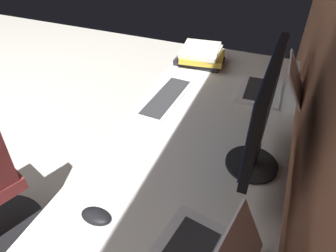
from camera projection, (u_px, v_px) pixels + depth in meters
desk at (180, 185)px, 1.15m from camera, size 2.38×0.74×0.73m
monitor_primary at (263, 112)px, 1.00m from camera, size 0.50×0.20×0.44m
laptop_left at (273, 86)px, 1.53m from camera, size 0.31×0.33×0.20m
keyboard_main at (166, 98)px, 1.51m from camera, size 0.43×0.16×0.02m
mouse_main at (96, 216)px, 0.95m from camera, size 0.06×0.10×0.03m
book_stack_near at (201, 55)px, 1.80m from camera, size 0.24×0.30×0.11m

